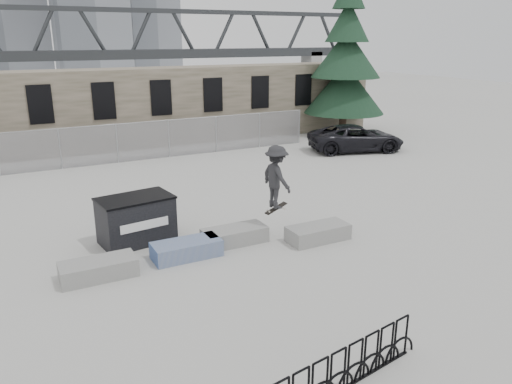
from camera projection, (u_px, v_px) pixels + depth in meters
ground at (212, 250)px, 15.20m from camera, size 120.00×120.00×0.00m
stone_wall at (100, 110)px, 28.28m from camera, size 36.00×2.58×4.50m
chainlink_fence at (117, 143)px, 25.48m from camera, size 22.06×0.06×2.02m
planter_far_left at (98, 268)px, 13.41m from camera, size 2.00×0.90×0.50m
planter_center_left at (187, 249)px, 14.66m from camera, size 2.00×0.90×0.50m
planter_center_right at (235, 235)px, 15.68m from camera, size 2.00×0.90×0.50m
planter_offset at (318, 232)px, 15.88m from camera, size 2.00×0.90×0.50m
dumpster at (136, 219)px, 15.63m from camera, size 2.41×1.66×1.48m
bike_rack at (346, 368)px, 9.10m from camera, size 3.99×0.73×0.90m
spruce_tree at (346, 63)px, 32.12m from camera, size 5.23×5.23×11.50m
truss_bridge at (119, 54)px, 64.95m from camera, size 70.00×3.00×9.80m
suv at (356, 138)px, 28.24m from camera, size 5.83×3.91×1.49m
skateboarder at (276, 177)px, 15.56m from camera, size 0.85×1.35×2.17m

